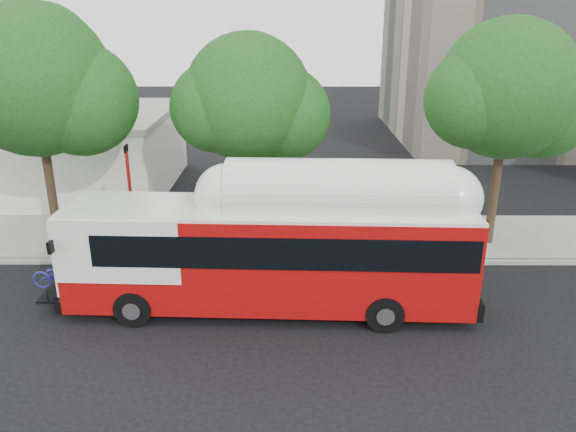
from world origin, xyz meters
name	(u,v)px	position (x,y,z in m)	size (l,w,h in m)	color
ground	(270,313)	(0.00, 0.00, 0.00)	(120.00, 120.00, 0.00)	black
sidewalk	(275,236)	(0.00, 6.50, 0.07)	(60.00, 5.00, 0.15)	gray
curb_strip	(273,261)	(0.00, 3.90, 0.07)	(60.00, 0.30, 0.15)	gray
red_curb_segment	(197,261)	(-3.00, 3.90, 0.08)	(10.00, 0.32, 0.16)	maroon
street_tree_left	(49,86)	(-8.53, 5.56, 6.60)	(6.67, 5.80, 9.74)	#2D2116
street_tree_mid	(258,103)	(-0.59, 6.06, 5.91)	(5.75, 5.00, 8.62)	#2D2116
street_tree_right	(518,95)	(9.44, 5.86, 6.26)	(6.21, 5.40, 9.18)	#2D2116
low_commercial_bldg	(23,150)	(-14.00, 14.00, 2.15)	(16.20, 10.20, 4.25)	silver
transit_bus	(272,255)	(0.07, 0.39, 1.90)	(13.87, 3.33, 4.07)	#9E0B0B
signal_pole	(131,202)	(-5.45, 4.30, 2.37)	(0.13, 0.44, 4.61)	#A31311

